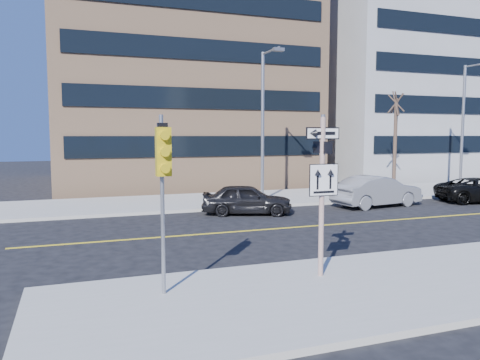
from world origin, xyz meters
name	(u,v)px	position (x,y,z in m)	size (l,w,h in m)	color
ground	(279,257)	(0.00, 0.00, 0.00)	(120.00, 120.00, 0.00)	black
far_sidewalk	(448,189)	(18.00, 12.00, 0.07)	(66.00, 6.00, 0.15)	#B0ADA5
road_centerline	(476,214)	(12.00, 4.00, 0.01)	(40.00, 0.14, 0.01)	yellow
sign_pole	(322,186)	(0.00, -2.51, 2.44)	(0.92, 0.92, 4.06)	silver
traffic_signal	(163,167)	(-4.00, -2.66, 3.03)	(0.32, 0.45, 4.00)	gray
parked_car_a	(247,199)	(1.80, 7.59, 0.71)	(4.19, 1.69, 1.43)	black
parked_car_b	(377,191)	(9.00, 7.54, 0.80)	(4.88, 1.70, 1.61)	gray
streetlight_a	(264,116)	(4.00, 10.76, 4.76)	(0.55, 2.25, 8.00)	gray
streetlight_b	(466,119)	(18.00, 10.76, 4.76)	(0.55, 2.25, 8.00)	gray
street_tree_west	(396,105)	(13.00, 11.30, 5.52)	(1.80, 1.80, 6.35)	#3C2D23
building_brick	(173,69)	(2.00, 25.00, 9.00)	(18.00, 18.00, 18.00)	tan
building_grey_mid	(406,95)	(24.00, 24.00, 7.50)	(20.00, 16.00, 15.00)	#949698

